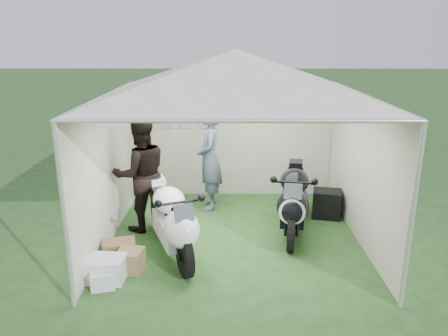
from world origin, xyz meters
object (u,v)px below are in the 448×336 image
at_px(motorcycle_white, 172,219).
at_px(person_dark_jacket, 141,174).
at_px(paddock_stand, 294,201).
at_px(crate_3, 120,251).
at_px(person_blue_jacket, 210,159).
at_px(crate_2, 103,280).
at_px(equipment_box, 327,204).
at_px(crate_0, 106,269).
at_px(canopy_tent, 235,78).
at_px(motorcycle_black, 293,199).
at_px(crate_1, 130,260).

bearing_deg(motorcycle_white, person_dark_jacket, 101.07).
xyz_separation_m(paddock_stand, crate_3, (-2.86, -1.96, -0.02)).
relative_size(person_blue_jacket, crate_2, 6.31).
bearing_deg(equipment_box, person_dark_jacket, -170.94).
height_order(equipment_box, crate_2, equipment_box).
bearing_deg(person_blue_jacket, crate_3, -32.58).
relative_size(person_dark_jacket, crate_0, 3.95).
relative_size(canopy_tent, equipment_box, 11.22).
xyz_separation_m(motorcycle_black, crate_1, (-2.46, -1.26, -0.45)).
xyz_separation_m(motorcycle_white, person_dark_jacket, (-0.62, 0.98, 0.39)).
xyz_separation_m(motorcycle_white, crate_0, (-0.82, -0.70, -0.42)).
xyz_separation_m(canopy_tent, equipment_box, (1.70, 0.76, -2.32)).
distance_m(paddock_stand, crate_2, 3.96).
bearing_deg(canopy_tent, person_blue_jacket, 110.07).
distance_m(motorcycle_white, crate_3, 0.90).
relative_size(crate_0, crate_3, 1.08).
xyz_separation_m(crate_1, crate_2, (-0.27, -0.44, -0.04)).
relative_size(crate_1, crate_3, 0.75).
bearing_deg(person_dark_jacket, crate_3, 58.29).
xyz_separation_m(person_blue_jacket, crate_3, (-1.26, -2.10, -0.82)).
height_order(person_dark_jacket, crate_2, person_dark_jacket).
relative_size(person_blue_jacket, crate_0, 3.94).
distance_m(motorcycle_black, crate_0, 3.15).
relative_size(crate_0, crate_1, 1.43).
bearing_deg(paddock_stand, crate_2, -137.19).
distance_m(crate_1, crate_3, 0.36).
height_order(paddock_stand, equipment_box, equipment_box).
distance_m(paddock_stand, crate_1, 3.47).
height_order(canopy_tent, person_dark_jacket, canopy_tent).
bearing_deg(equipment_box, motorcycle_black, -136.73).
xyz_separation_m(paddock_stand, crate_1, (-2.64, -2.25, -0.02)).
height_order(equipment_box, crate_3, equipment_box).
bearing_deg(crate_3, person_dark_jacket, 82.56).
xyz_separation_m(canopy_tent, motorcycle_white, (-0.93, -0.73, -1.99)).
bearing_deg(paddock_stand, person_dark_jacket, -163.04).
bearing_deg(crate_2, crate_1, 58.73).
bearing_deg(motorcycle_white, crate_0, -160.84).
bearing_deg(crate_2, person_dark_jacket, 83.92).
height_order(crate_1, crate_3, crate_1).
bearing_deg(paddock_stand, canopy_tent, -137.29).
xyz_separation_m(motorcycle_black, person_blue_jacket, (-1.42, 1.13, 0.37)).
relative_size(person_dark_jacket, person_blue_jacket, 1.00).
bearing_deg(canopy_tent, motorcycle_white, -141.75).
distance_m(crate_0, crate_1, 0.37).
bearing_deg(person_blue_jacket, crate_0, -28.00).
xyz_separation_m(motorcycle_black, person_dark_jacket, (-2.53, 0.16, 0.37)).
relative_size(person_blue_jacket, equipment_box, 3.85).
relative_size(motorcycle_black, person_blue_jacket, 1.13).
distance_m(motorcycle_white, equipment_box, 3.04).
distance_m(person_dark_jacket, crate_2, 2.07).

